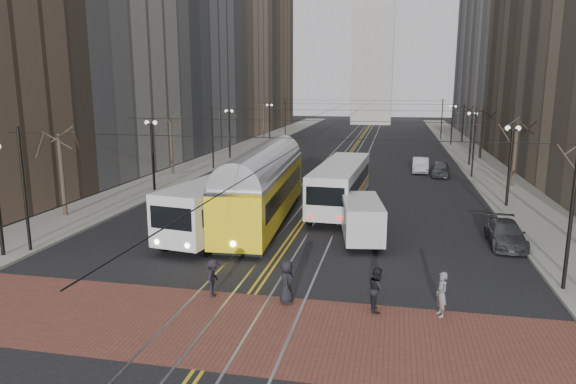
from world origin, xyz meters
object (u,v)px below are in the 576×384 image
at_px(rear_bus, 341,186).
at_px(sedan_parked, 506,234).
at_px(cargo_van, 362,221).
at_px(pedestrian_a, 287,282).
at_px(sedan_silver, 421,165).
at_px(transit_bus, 232,202).
at_px(pedestrian_c, 377,289).
at_px(pedestrian_b, 442,294).
at_px(sedan_grey, 441,169).
at_px(pedestrian_d, 213,278).
at_px(streetcar, 264,193).

bearing_deg(rear_bus, sedan_parked, -32.24).
relative_size(cargo_van, pedestrian_a, 3.01).
distance_m(sedan_silver, sedan_parked, 24.46).
xyz_separation_m(transit_bus, sedan_silver, (12.29, 23.87, -0.92)).
height_order(pedestrian_a, pedestrian_c, pedestrian_a).
distance_m(transit_bus, sedan_parked, 15.83).
bearing_deg(pedestrian_c, pedestrian_a, 80.28).
bearing_deg(rear_bus, pedestrian_c, -76.55).
bearing_deg(pedestrian_b, sedan_parked, 139.23).
distance_m(sedan_grey, pedestrian_c, 32.49).
height_order(pedestrian_b, pedestrian_d, pedestrian_b).
height_order(streetcar, cargo_van, streetcar).
distance_m(pedestrian_b, pedestrian_c, 2.40).
relative_size(sedan_grey, pedestrian_d, 2.65).
bearing_deg(transit_bus, pedestrian_a, -52.46).
bearing_deg(transit_bus, sedan_parked, 7.70).
xyz_separation_m(cargo_van, sedan_grey, (6.09, 23.01, -0.46)).
bearing_deg(pedestrian_a, pedestrian_c, -99.93).
relative_size(streetcar, pedestrian_c, 9.07).
height_order(sedan_parked, pedestrian_c, pedestrian_c).
height_order(streetcar, sedan_grey, streetcar).
bearing_deg(pedestrian_c, rear_bus, 1.05).
relative_size(pedestrian_a, pedestrian_c, 1.01).
bearing_deg(pedestrian_d, pedestrian_a, -96.19).
distance_m(sedan_grey, sedan_parked, 22.23).
height_order(transit_bus, cargo_van, transit_bus).
height_order(rear_bus, pedestrian_c, rear_bus).
bearing_deg(pedestrian_d, cargo_van, -37.25).
relative_size(pedestrian_a, pedestrian_d, 1.11).
bearing_deg(pedestrian_a, transit_bus, 18.67).
bearing_deg(rear_bus, pedestrian_d, -99.10).
bearing_deg(sedan_parked, pedestrian_a, -134.01).
xyz_separation_m(rear_bus, sedan_parked, (9.79, -6.83, -0.97)).
relative_size(sedan_silver, sedan_parked, 0.99).
distance_m(sedan_parked, pedestrian_c, 11.95).
bearing_deg(cargo_van, pedestrian_c, -91.34).
height_order(rear_bus, cargo_van, rear_bus).
distance_m(pedestrian_a, pedestrian_b, 5.98).
bearing_deg(sedan_parked, pedestrian_d, -141.54).
xyz_separation_m(cargo_van, pedestrian_b, (3.60, -9.11, -0.29)).
xyz_separation_m(streetcar, rear_bus, (4.51, 4.49, -0.24)).
bearing_deg(streetcar, sedan_grey, 54.22).
bearing_deg(rear_bus, transit_bus, -130.12).
relative_size(rear_bus, pedestrian_d, 7.81).
xyz_separation_m(sedan_parked, pedestrian_d, (-13.29, -9.96, 0.15)).
height_order(transit_bus, sedan_silver, transit_bus).
distance_m(pedestrian_c, pedestrian_d, 6.69).
height_order(rear_bus, sedan_grey, rear_bus).
relative_size(cargo_van, pedestrian_b, 3.06).
bearing_deg(streetcar, pedestrian_a, -74.82).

